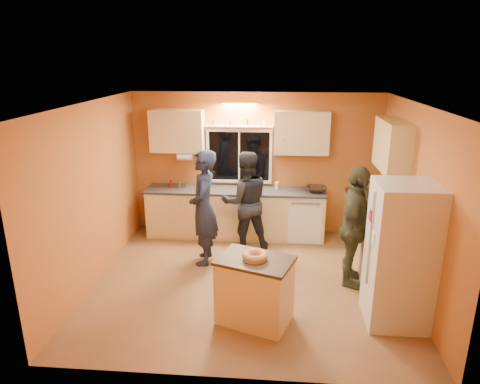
# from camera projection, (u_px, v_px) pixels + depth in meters

# --- Properties ---
(ground) EXTENTS (4.50, 4.50, 0.00)m
(ground) POSITION_uv_depth(u_px,v_px,m) (248.00, 282.00, 6.34)
(ground) COLOR brown
(ground) RESTS_ON ground
(room_shell) EXTENTS (4.54, 4.04, 2.61)m
(room_shell) POSITION_uv_depth(u_px,v_px,m) (259.00, 169.00, 6.23)
(room_shell) COLOR #B9632F
(room_shell) RESTS_ON ground
(back_counter) EXTENTS (4.23, 0.62, 0.90)m
(back_counter) POSITION_uv_depth(u_px,v_px,m) (255.00, 213.00, 7.82)
(back_counter) COLOR #D6B670
(back_counter) RESTS_ON ground
(right_counter) EXTENTS (0.62, 1.84, 0.90)m
(right_counter) POSITION_uv_depth(u_px,v_px,m) (378.00, 244.00, 6.53)
(right_counter) COLOR #D6B670
(right_counter) RESTS_ON ground
(refrigerator) EXTENTS (0.72, 0.70, 1.80)m
(refrigerator) POSITION_uv_depth(u_px,v_px,m) (400.00, 255.00, 5.16)
(refrigerator) COLOR silver
(refrigerator) RESTS_ON ground
(island) EXTENTS (1.04, 0.87, 0.86)m
(island) POSITION_uv_depth(u_px,v_px,m) (255.00, 290.00, 5.28)
(island) COLOR #D6B670
(island) RESTS_ON ground
(bundt_pastry) EXTENTS (0.31, 0.31, 0.09)m
(bundt_pastry) POSITION_uv_depth(u_px,v_px,m) (255.00, 256.00, 5.14)
(bundt_pastry) COLOR tan
(bundt_pastry) RESTS_ON island
(person_left) EXTENTS (0.48, 0.70, 1.84)m
(person_left) POSITION_uv_depth(u_px,v_px,m) (204.00, 208.00, 6.71)
(person_left) COLOR black
(person_left) RESTS_ON ground
(person_center) EXTENTS (0.98, 0.86, 1.72)m
(person_center) POSITION_uv_depth(u_px,v_px,m) (245.00, 202.00, 7.18)
(person_center) COLOR black
(person_center) RESTS_ON ground
(person_right) EXTENTS (0.73, 1.12, 1.77)m
(person_right) POSITION_uv_depth(u_px,v_px,m) (355.00, 227.00, 6.04)
(person_right) COLOR #323521
(person_right) RESTS_ON ground
(mixing_bowl) EXTENTS (0.39, 0.39, 0.09)m
(mixing_bowl) POSITION_uv_depth(u_px,v_px,m) (316.00, 189.00, 7.58)
(mixing_bowl) COLOR black
(mixing_bowl) RESTS_ON back_counter
(utensil_crock) EXTENTS (0.14, 0.14, 0.17)m
(utensil_crock) POSITION_uv_depth(u_px,v_px,m) (207.00, 185.00, 7.70)
(utensil_crock) COLOR #EBE4C5
(utensil_crock) RESTS_ON back_counter
(potted_plant) EXTENTS (0.29, 0.26, 0.30)m
(potted_plant) POSITION_uv_depth(u_px,v_px,m) (388.00, 214.00, 6.07)
(potted_plant) COLOR gray
(potted_plant) RESTS_ON right_counter
(red_box) EXTENTS (0.19, 0.16, 0.07)m
(red_box) POSITION_uv_depth(u_px,v_px,m) (373.00, 210.00, 6.58)
(red_box) COLOR #B01F1B
(red_box) RESTS_ON right_counter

